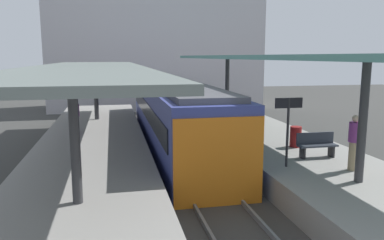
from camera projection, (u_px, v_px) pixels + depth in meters
name	position (u px, v px, depth m)	size (l,w,h in m)	color
ground_plane	(191.00, 173.00, 14.80)	(80.00, 80.00, 0.00)	#383835
platform_left	(90.00, 166.00, 13.95)	(4.40, 28.00, 1.00)	gray
platform_right	(282.00, 155.00, 15.49)	(4.40, 28.00, 1.00)	gray
track_ballast	(191.00, 170.00, 14.78)	(3.20, 28.00, 0.20)	#423F3D
rail_near_side	(173.00, 167.00, 14.61)	(0.08, 28.00, 0.14)	slate
rail_far_side	(209.00, 165.00, 14.90)	(0.08, 28.00, 0.14)	slate
commuter_train	(174.00, 114.00, 18.33)	(2.78, 15.81, 3.10)	#38428C
canopy_left	(88.00, 69.00, 14.72)	(4.18, 21.00, 3.12)	#333335
canopy_right	(271.00, 58.00, 16.19)	(4.18, 21.00, 3.53)	#333335
platform_bench	(316.00, 144.00, 13.20)	(1.40, 0.41, 0.86)	black
platform_sign	(288.00, 116.00, 11.88)	(0.90, 0.08, 2.21)	#262628
litter_bin	(296.00, 137.00, 14.73)	(0.44, 0.44, 0.80)	maroon
passenger_near_bench	(354.00, 142.00, 11.61)	(0.36, 0.36, 1.73)	#998460
passenger_mid_platform	(76.00, 116.00, 17.30)	(0.36, 0.36, 1.56)	#7A337A
station_building_backdrop	(156.00, 45.00, 33.39)	(18.00, 6.00, 11.00)	#B7B2B7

